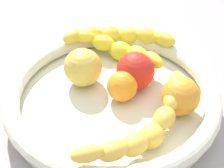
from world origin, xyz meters
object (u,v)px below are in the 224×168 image
Objects in this scene: banana_arching_top at (119,49)px; tomato_red at (135,71)px; fruit_bowl at (112,96)px; banana_draped_right at (147,127)px; orange_front at (122,88)px; banana_draped_left at (119,36)px; orange_mid_left at (180,96)px; apple_yellow at (83,67)px.

banana_arching_top is 8.31cm from tomato_red.
banana_arching_top is (0.36, 11.10, 2.51)cm from fruit_bowl.
banana_draped_right reaches higher than orange_front.
tomato_red reaches higher than banana_draped_right.
fruit_bowl is 16.03cm from banana_draped_left.
fruit_bowl is 2.93cm from orange_front.
orange_mid_left reaches higher than banana_arching_top.
orange_mid_left is (11.18, -2.15, 2.89)cm from fruit_bowl.
banana_draped_left is 12.88cm from tomato_red.
banana_draped_left is 4.74cm from banana_arching_top.
banana_draped_left is at bearing 103.69° from banana_draped_right.
orange_front is 9.64cm from orange_mid_left.
apple_yellow is at bearing 147.69° from fruit_bowl.
banana_arching_top is at bearing 88.13° from fruit_bowl.
banana_draped_right is 1.04× the size of banana_arching_top.
banana_arching_top reaches higher than fruit_bowl.
fruit_bowl is 1.54× the size of banana_draped_left.
banana_draped_left is 3.53× the size of tomato_red.
fruit_bowl is 1.86× the size of banana_draped_right.
tomato_red reaches higher than orange_mid_left.
banana_arching_top is 2.81× the size of tomato_red.
orange_front is at bearing -11.42° from fruit_bowl.
apple_yellow is at bearing -128.15° from banana_arching_top.
banana_arching_top is 2.74× the size of apple_yellow.
apple_yellow is at bearing -113.98° from banana_draped_left.
apple_yellow reaches higher than tomato_red.
apple_yellow is at bearing 152.05° from orange_front.
fruit_bowl is 5.78× the size of orange_mid_left.
apple_yellow is at bearing -179.92° from tomato_red.
banana_draped_right is at bearing -126.97° from orange_mid_left.
fruit_bowl is 11.75cm from orange_mid_left.
apple_yellow is (-5.46, -12.28, 0.50)cm from banana_draped_left.
fruit_bowl is at bearing 168.58° from orange_front.
banana_draped_left is 13.45cm from apple_yellow.
tomato_red is (2.05, 3.89, 0.75)cm from orange_front.
banana_draped_left is 3.75× the size of orange_mid_left.
banana_draped_right is 3.11× the size of orange_mid_left.
apple_yellow is at bearing 161.29° from orange_mid_left.
banana_arching_top is (0.48, -4.71, -0.16)cm from banana_draped_left.
banana_draped_right is at bearing -64.25° from orange_front.
banana_draped_left is 3.44× the size of apple_yellow.
apple_yellow reaches higher than banana_draped_left.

